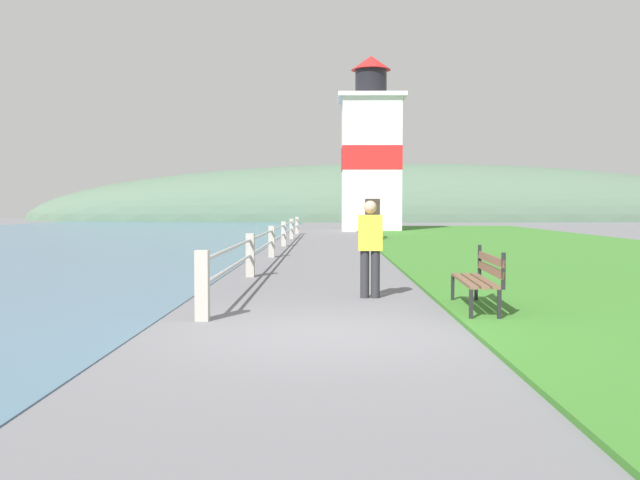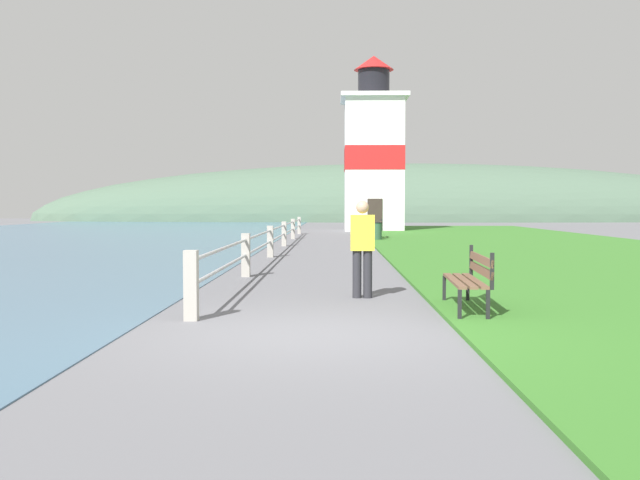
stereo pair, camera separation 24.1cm
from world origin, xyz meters
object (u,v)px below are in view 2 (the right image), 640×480
person_strolling (362,245)px  trash_bin (376,231)px  park_bench_near (471,276)px  lighthouse (373,155)px  park_bench_midway (378,228)px

person_strolling → trash_bin: (1.40, 19.82, -0.47)m
park_bench_near → lighthouse: (0.48, 34.52, 4.20)m
park_bench_midway → person_strolling: (-1.63, -21.76, 0.36)m
lighthouse → park_bench_midway: bearing=-91.9°
lighthouse → trash_bin: bearing=-92.6°
park_bench_midway → person_strolling: bearing=88.1°
trash_bin → park_bench_near: bearing=-89.7°
person_strolling → park_bench_midway: bearing=-4.0°
park_bench_midway → lighthouse: lighthouse is taller
park_bench_midway → person_strolling: person_strolling is taller
park_bench_midway → trash_bin: size_ratio=1.95×
park_bench_midway → trash_bin: park_bench_midway is taller
park_bench_midway → trash_bin: (-0.22, -1.94, -0.11)m
person_strolling → trash_bin: size_ratio=1.96×
park_bench_midway → park_bench_near: bearing=92.0°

